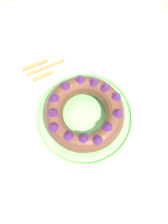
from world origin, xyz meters
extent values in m
plane|color=gray|center=(0.00, 0.00, 0.00)|extent=(8.00, 8.00, 0.00)
cube|color=silver|center=(0.00, 0.00, 0.74)|extent=(1.14, 1.03, 0.03)
cylinder|color=brown|center=(-0.50, 0.45, 0.36)|extent=(0.06, 0.06, 0.73)
cylinder|color=#6BB760|center=(0.00, 0.04, 0.76)|extent=(0.32, 0.32, 0.01)
torus|color=#6BB760|center=(0.00, 0.04, 0.77)|extent=(0.33, 0.33, 0.01)
torus|color=#4C2D1E|center=(0.00, 0.04, 0.81)|extent=(0.26, 0.26, 0.06)
cone|color=#3D1947|center=(0.00, 0.15, 0.85)|extent=(0.05, 0.05, 0.02)
cone|color=#3D1947|center=(-0.04, 0.13, 0.85)|extent=(0.04, 0.04, 0.02)
cone|color=#3D1947|center=(-0.07, 0.11, 0.85)|extent=(0.05, 0.05, 0.02)
cone|color=#3D1947|center=(-0.10, 0.07, 0.85)|extent=(0.05, 0.05, 0.02)
cone|color=#3D1947|center=(-0.10, 0.02, 0.85)|extent=(0.04, 0.04, 0.02)
cone|color=#3D1947|center=(-0.08, -0.03, 0.85)|extent=(0.04, 0.04, 0.02)
cone|color=#3D1947|center=(-0.03, -0.05, 0.85)|extent=(0.04, 0.04, 0.02)
cone|color=#3D1947|center=(0.01, -0.07, 0.85)|extent=(0.05, 0.05, 0.02)
cone|color=#3D1947|center=(0.05, -0.04, 0.85)|extent=(0.04, 0.04, 0.02)
cone|color=#3D1947|center=(0.08, 0.00, 0.85)|extent=(0.03, 0.03, 0.02)
cone|color=#3D1947|center=(0.10, 0.04, 0.85)|extent=(0.04, 0.04, 0.02)
cone|color=#3D1947|center=(0.08, 0.08, 0.85)|extent=(0.03, 0.03, 0.02)
cone|color=#3D1947|center=(0.05, 0.13, 0.85)|extent=(0.04, 0.04, 0.02)
cube|color=#936038|center=(-0.23, -0.01, 0.76)|extent=(0.01, 0.15, 0.01)
cube|color=silver|center=(-0.23, 0.10, 0.76)|extent=(0.02, 0.06, 0.01)
cube|color=#936038|center=(-0.26, -0.04, 0.76)|extent=(0.02, 0.10, 0.01)
cube|color=silver|center=(-0.26, 0.07, 0.76)|extent=(0.02, 0.12, 0.00)
cube|color=#936038|center=(-0.20, -0.03, 0.76)|extent=(0.02, 0.08, 0.01)
cube|color=silver|center=(-0.20, 0.06, 0.76)|extent=(0.02, 0.10, 0.00)
cube|color=#B2D1B7|center=(0.29, 0.04, 0.76)|extent=(0.16, 0.13, 0.00)
camera|label=1|loc=(0.24, -0.07, 1.60)|focal=42.00mm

